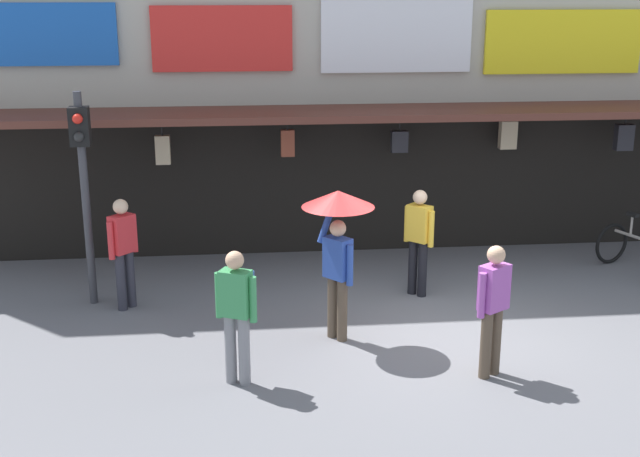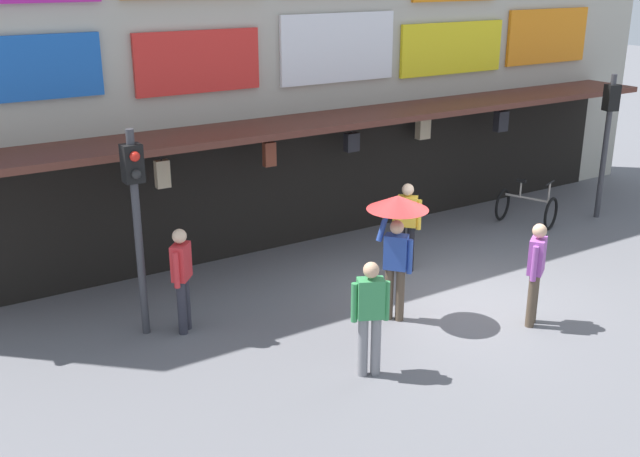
# 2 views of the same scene
# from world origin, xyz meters

# --- Properties ---
(ground_plane) EXTENTS (80.00, 80.00, 0.00)m
(ground_plane) POSITION_xyz_m (0.00, 0.00, 0.00)
(ground_plane) COLOR slate
(shopfront) EXTENTS (18.00, 2.60, 8.00)m
(shopfront) POSITION_xyz_m (0.01, 4.57, 3.96)
(shopfront) COLOR #B2AD9E
(shopfront) RESTS_ON ground
(traffic_light_near) EXTENTS (0.29, 0.33, 3.20)m
(traffic_light_near) POSITION_xyz_m (-4.99, 1.77, 2.14)
(traffic_light_near) COLOR #38383D
(traffic_light_near) RESTS_ON ground
(traffic_light_far) EXTENTS (0.34, 0.36, 3.20)m
(traffic_light_far) POSITION_xyz_m (5.62, 1.79, 2.14)
(traffic_light_far) COLOR #38383D
(traffic_light_far) RESTS_ON ground
(bicycle_parked) EXTENTS (1.09, 1.34, 1.05)m
(bicycle_parked) POSITION_xyz_m (3.84, 2.26, 0.39)
(bicycle_parked) COLOR black
(bicycle_parked) RESTS_ON ground
(pedestrian_with_umbrella) EXTENTS (0.96, 0.96, 2.08)m
(pedestrian_with_umbrella) POSITION_xyz_m (-1.46, 0.10, 1.64)
(pedestrian_with_umbrella) COLOR brown
(pedestrian_with_umbrella) RESTS_ON ground
(pedestrian_in_green) EXTENTS (0.41, 0.41, 1.68)m
(pedestrian_in_green) POSITION_xyz_m (-0.03, 1.62, 0.95)
(pedestrian_in_green) COLOR black
(pedestrian_in_green) RESTS_ON ground
(pedestrian_in_purple) EXTENTS (0.46, 0.38, 1.68)m
(pedestrian_in_purple) POSITION_xyz_m (0.27, -1.20, 0.95)
(pedestrian_in_purple) COLOR brown
(pedestrian_in_purple) RESTS_ON ground
(pedestrian_in_yellow) EXTENTS (0.49, 0.45, 1.68)m
(pedestrian_in_yellow) POSITION_xyz_m (-2.80, -1.07, 0.98)
(pedestrian_in_yellow) COLOR gray
(pedestrian_in_yellow) RESTS_ON ground
(pedestrian_in_red) EXTENTS (0.40, 0.42, 1.68)m
(pedestrian_in_red) POSITION_xyz_m (-4.45, 1.51, 0.95)
(pedestrian_in_red) COLOR #2D2D38
(pedestrian_in_red) RESTS_ON ground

